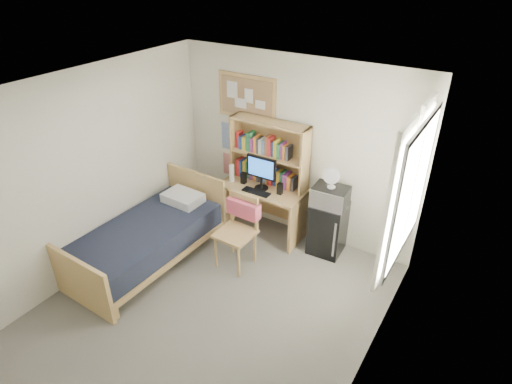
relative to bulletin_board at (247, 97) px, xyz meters
The scene contains 26 objects.
floor 2.95m from the bulletin_board, 69.48° to the right, with size 3.60×4.20×0.02m, color slate.
ceiling 2.33m from the bulletin_board, 69.48° to the right, with size 3.60×4.20×0.02m, color white.
wall_back 1.00m from the bulletin_board, ahead, with size 3.60×0.04×2.60m, color white.
wall_front 4.30m from the bulletin_board, 79.44° to the right, with size 3.60×0.04×2.60m, color white.
wall_left 2.40m from the bulletin_board, 116.08° to the right, with size 0.04×4.20×2.60m, color white.
wall_right 3.37m from the bulletin_board, 38.93° to the right, with size 0.04×4.20×2.60m, color white.
window_unit 2.70m from the bulletin_board, 19.26° to the right, with size 0.10×1.40×1.70m, color white.
curtain_left 2.83m from the bulletin_board, 27.19° to the right, with size 0.04×0.55×1.70m, color white.
curtain_right 2.57m from the bulletin_board, 10.96° to the right, with size 0.04×0.55×1.70m, color white.
bulletin_board is the anchor object (origin of this frame).
poster_wave 0.74m from the bulletin_board, behind, with size 0.30×0.01×0.42m, color #274B9D.
poster_japan 1.18m from the bulletin_board, behind, with size 0.28×0.01×0.36m, color red.
desk 1.64m from the bulletin_board, 33.30° to the right, with size 1.22×0.61×0.76m, color tan.
desk_chair 1.93m from the bulletin_board, 64.33° to the right, with size 0.51×0.51×1.01m, color tan.
mini_fridge 2.15m from the bulletin_board, ahead, with size 0.45×0.45×0.76m, color black.
bed 2.44m from the bulletin_board, 105.66° to the right, with size 1.02×2.05×0.56m, color black.
hutch 0.85m from the bulletin_board, 18.76° to the right, with size 1.15×0.29×0.94m, color tan.
monitor 1.09m from the bulletin_board, 38.08° to the right, with size 0.45×0.04×0.48m, color black.
keyboard 1.34m from the bulletin_board, 47.15° to the right, with size 0.41×0.13×0.02m, color black.
speaker_left 1.15m from the bulletin_board, 65.16° to the right, with size 0.07×0.07×0.17m, color black.
speaker_right 1.37m from the bulletin_board, 25.48° to the right, with size 0.07×0.07×0.17m, color black.
water_bottle 1.11m from the bulletin_board, 91.06° to the right, with size 0.08×0.08×0.26m, color white.
hoodie 1.60m from the bulletin_board, 59.70° to the right, with size 0.47×0.14×0.22m, color #EC5971.
microwave 1.82m from the bulletin_board, 10.14° to the right, with size 0.46×0.35×0.27m, color silver.
desk_fan 1.68m from the bulletin_board, 10.14° to the right, with size 0.22×0.22×0.27m, color white.
pillow 1.69m from the bulletin_board, 115.11° to the right, with size 0.54×0.38×0.13m, color white.
Camera 1 is at (2.45, -2.83, 3.74)m, focal length 30.00 mm.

